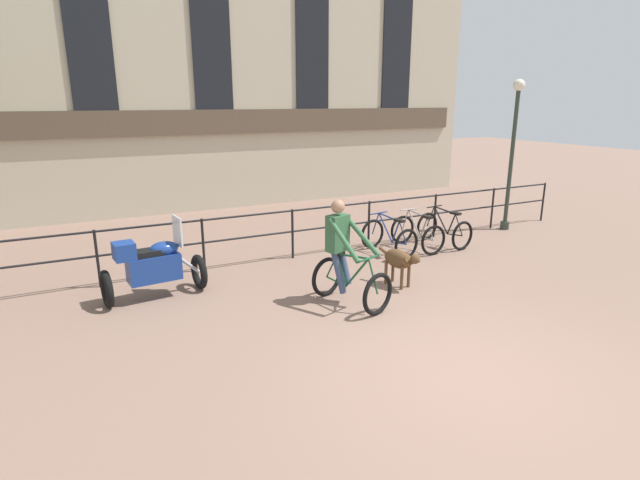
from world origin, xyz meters
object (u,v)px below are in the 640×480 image
dog (399,260)px  parked_bicycle_mid_left (417,234)px  parked_bicycle_near_lamp (389,238)px  parked_motorcycle (153,266)px  parked_bicycle_mid_right (444,230)px  street_lamp (513,147)px  cyclist_with_bike (345,258)px

dog → parked_bicycle_mid_left: 2.41m
parked_bicycle_near_lamp → parked_bicycle_mid_left: size_ratio=1.06×
parked_bicycle_mid_left → parked_motorcycle: bearing=0.4°
parked_bicycle_mid_right → street_lamp: bearing=-177.8°
parked_motorcycle → parked_bicycle_mid_left: (5.70, 0.30, -0.20)m
dog → parked_motorcycle: size_ratio=0.57×
parked_motorcycle → parked_bicycle_mid_left: 5.71m
cyclist_with_bike → parked_bicycle_mid_right: size_ratio=1.43×
parked_motorcycle → parked_bicycle_near_lamp: size_ratio=1.42×
cyclist_with_bike → parked_motorcycle: 3.20m
dog → parked_bicycle_mid_right: size_ratio=0.81×
dog → parked_bicycle_mid_left: size_ratio=0.85×
dog → parked_bicycle_mid_right: parked_bicycle_mid_right is taller
parked_motorcycle → parked_bicycle_mid_right: bearing=-93.3°
street_lamp → cyclist_with_bike: bearing=-158.9°
cyclist_with_bike → parked_motorcycle: size_ratio=1.00×
parked_bicycle_mid_left → street_lamp: (3.13, 0.42, 1.74)m
parked_bicycle_mid_left → street_lamp: street_lamp is taller
cyclist_with_bike → parked_bicycle_mid_left: size_ratio=1.49×
cyclist_with_bike → parked_bicycle_near_lamp: bearing=23.6°
parked_bicycle_mid_right → dog: bearing=26.6°
cyclist_with_bike → street_lamp: 6.66m
dog → parked_bicycle_mid_left: parked_bicycle_mid_left is taller
dog → parked_bicycle_mid_right: 3.00m
cyclist_with_bike → parked_bicycle_mid_right: cyclist_with_bike is taller
parked_bicycle_mid_left → parked_bicycle_mid_right: bearing=177.4°
parked_bicycle_near_lamp → parked_motorcycle: bearing=-5.8°
dog → street_lamp: street_lamp is taller
parked_bicycle_mid_right → parked_bicycle_near_lamp: bearing=-8.0°
parked_motorcycle → street_lamp: size_ratio=0.46×
cyclist_with_bike → dog: (1.24, 0.22, -0.28)m
parked_bicycle_mid_left → street_lamp: bearing=-174.9°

